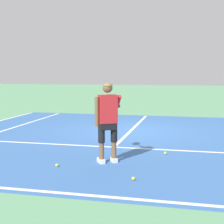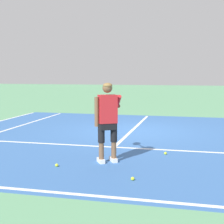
{
  "view_description": "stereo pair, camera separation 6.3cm",
  "coord_description": "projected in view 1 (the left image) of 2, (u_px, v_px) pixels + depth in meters",
  "views": [
    {
      "loc": [
        1.9,
        -10.88,
        1.93
      ],
      "look_at": [
        0.2,
        -3.58,
        1.05
      ],
      "focal_mm": 54.35,
      "sensor_mm": 36.0,
      "label": 1
    },
    {
      "loc": [
        1.96,
        -10.86,
        1.93
      ],
      "look_at": [
        0.2,
        -3.58,
        1.05
      ],
      "focal_mm": 54.35,
      "sensor_mm": 36.0,
      "label": 2
    }
  ],
  "objects": [
    {
      "name": "tennis_ball_near_feet",
      "position": [
        133.0,
        179.0,
        6.08
      ],
      "size": [
        0.07,
        0.07,
        0.07
      ],
      "primitive_type": "sphere",
      "color": "#CCE02D",
      "rests_on": "ground"
    },
    {
      "name": "line_singles_left",
      "position": [
        2.0,
        131.0,
        11.12
      ],
      "size": [
        0.1,
        9.85,
        0.01
      ],
      "primitive_type": "cube",
      "color": "white",
      "rests_on": "ground"
    },
    {
      "name": "line_centre_service",
      "position": [
        134.0,
        128.0,
        11.86
      ],
      "size": [
        0.1,
        6.4,
        0.01
      ],
      "primitive_type": "cube",
      "color": "white",
      "rests_on": "ground"
    },
    {
      "name": "tennis_ball_by_baseline",
      "position": [
        57.0,
        165.0,
        6.95
      ],
      "size": [
        0.07,
        0.07,
        0.07
      ],
      "primitive_type": "sphere",
      "color": "#CCE02D",
      "rests_on": "ground"
    },
    {
      "name": "ground_plane",
      "position": [
        131.0,
        131.0,
        11.17
      ],
      "size": [
        80.0,
        80.0,
        0.0
      ],
      "primitive_type": "plane",
      "color": "#609E70"
    },
    {
      "name": "tennis_ball_mid_court",
      "position": [
        165.0,
        153.0,
        7.99
      ],
      "size": [
        0.07,
        0.07,
        0.07
      ],
      "primitive_type": "sphere",
      "color": "#CCE02D",
      "rests_on": "ground"
    },
    {
      "name": "line_baseline",
      "position": [
        66.0,
        193.0,
        5.42
      ],
      "size": [
        10.98,
        0.1,
        0.01
      ],
      "primitive_type": "cube",
      "color": "white",
      "rests_on": "ground"
    },
    {
      "name": "tennis_player",
      "position": [
        108.0,
        117.0,
        7.2
      ],
      "size": [
        0.55,
        1.22,
        1.71
      ],
      "color": "white",
      "rests_on": "ground"
    },
    {
      "name": "line_service",
      "position": [
        114.0,
        147.0,
        8.76
      ],
      "size": [
        8.23,
        0.1,
        0.01
      ],
      "primitive_type": "cube",
      "color": "white",
      "rests_on": "ground"
    },
    {
      "name": "court_inner_surface",
      "position": [
        125.0,
        137.0,
        10.19
      ],
      "size": [
        10.98,
        10.25,
        0.0
      ],
      "primitive_type": "cube",
      "color": "#3866A8",
      "rests_on": "ground"
    }
  ]
}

